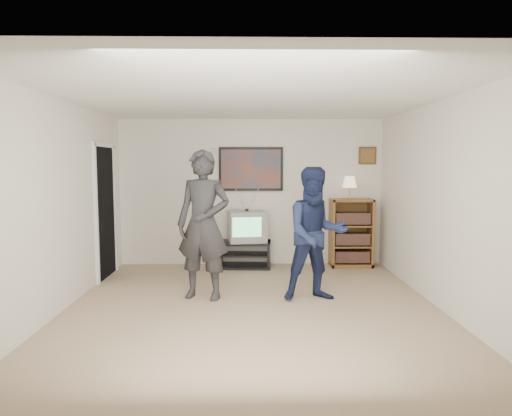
{
  "coord_description": "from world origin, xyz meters",
  "views": [
    {
      "loc": [
        -0.05,
        -5.34,
        1.73
      ],
      "look_at": [
        0.06,
        0.71,
        1.15
      ],
      "focal_mm": 32.0,
      "sensor_mm": 36.0,
      "label": 1
    }
  ],
  "objects_px": {
    "person_tall": "(203,225)",
    "media_stand": "(244,254)",
    "person_short": "(316,234)",
    "bookshelf": "(351,233)",
    "crt_television": "(247,226)"
  },
  "relations": [
    {
      "from": "person_tall",
      "to": "media_stand",
      "type": "bearing_deg",
      "value": 89.2
    },
    {
      "from": "person_short",
      "to": "person_tall",
      "type": "bearing_deg",
      "value": 168.32
    },
    {
      "from": "media_stand",
      "to": "bookshelf",
      "type": "bearing_deg",
      "value": 5.61
    },
    {
      "from": "crt_television",
      "to": "person_short",
      "type": "relative_size",
      "value": 0.36
    },
    {
      "from": "crt_television",
      "to": "media_stand",
      "type": "bearing_deg",
      "value": 171.28
    },
    {
      "from": "media_stand",
      "to": "person_tall",
      "type": "distance_m",
      "value": 1.99
    },
    {
      "from": "media_stand",
      "to": "crt_television",
      "type": "height_order",
      "value": "crt_television"
    },
    {
      "from": "bookshelf",
      "to": "person_short",
      "type": "height_order",
      "value": "person_short"
    },
    {
      "from": "crt_television",
      "to": "bookshelf",
      "type": "bearing_deg",
      "value": -7.1
    },
    {
      "from": "bookshelf",
      "to": "person_short",
      "type": "xyz_separation_m",
      "value": [
        -0.89,
        -1.92,
        0.28
      ]
    },
    {
      "from": "media_stand",
      "to": "person_short",
      "type": "distance_m",
      "value": 2.18
    },
    {
      "from": "media_stand",
      "to": "crt_television",
      "type": "bearing_deg",
      "value": 4.03
    },
    {
      "from": "crt_television",
      "to": "person_short",
      "type": "distance_m",
      "value": 2.07
    },
    {
      "from": "bookshelf",
      "to": "media_stand",
      "type": "bearing_deg",
      "value": -178.42
    },
    {
      "from": "media_stand",
      "to": "bookshelf",
      "type": "xyz_separation_m",
      "value": [
        1.81,
        0.05,
        0.35
      ]
    }
  ]
}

